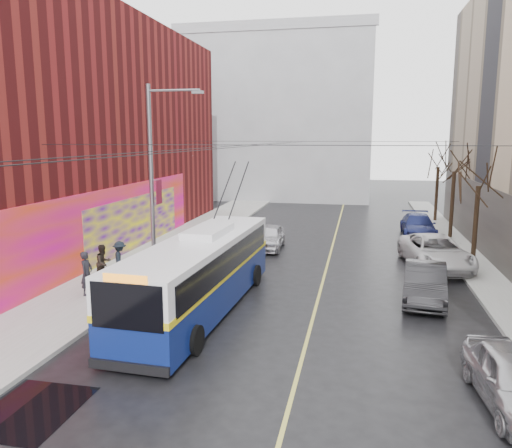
{
  "coord_description": "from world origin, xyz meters",
  "views": [
    {
      "loc": [
        3.05,
        -11.31,
        6.68
      ],
      "look_at": [
        -1.62,
        11.0,
        2.7
      ],
      "focal_mm": 35.0,
      "sensor_mm": 36.0,
      "label": 1
    }
  ],
  "objects_px": {
    "parked_car_c": "(436,252)",
    "pedestrian_b": "(103,263)",
    "pedestrian_a": "(87,273)",
    "parked_car_d": "(418,226)",
    "parked_car_b": "(425,283)",
    "following_car": "(269,237)",
    "pedestrian_c": "(120,259)",
    "streetlight_pole": "(155,178)",
    "tree_far": "(439,157)",
    "tree_near": "(480,171)",
    "trolleybus": "(200,272)",
    "tree_mid": "(455,159)"
  },
  "relations": [
    {
      "from": "tree_near",
      "to": "pedestrian_a",
      "type": "bearing_deg",
      "value": -151.88
    },
    {
      "from": "pedestrian_a",
      "to": "parked_car_d",
      "type": "bearing_deg",
      "value": -44.21
    },
    {
      "from": "trolleybus",
      "to": "parked_car_d",
      "type": "xyz_separation_m",
      "value": [
        9.85,
        17.04,
        -0.78
      ]
    },
    {
      "from": "parked_car_b",
      "to": "streetlight_pole",
      "type": "bearing_deg",
      "value": -176.57
    },
    {
      "from": "tree_near",
      "to": "tree_mid",
      "type": "height_order",
      "value": "tree_mid"
    },
    {
      "from": "parked_car_b",
      "to": "tree_far",
      "type": "bearing_deg",
      "value": 87.38
    },
    {
      "from": "parked_car_c",
      "to": "streetlight_pole",
      "type": "bearing_deg",
      "value": -167.86
    },
    {
      "from": "trolleybus",
      "to": "parked_car_d",
      "type": "bearing_deg",
      "value": 62.51
    },
    {
      "from": "tree_mid",
      "to": "pedestrian_a",
      "type": "bearing_deg",
      "value": -136.58
    },
    {
      "from": "streetlight_pole",
      "to": "tree_mid",
      "type": "xyz_separation_m",
      "value": [
        15.14,
        13.0,
        0.41
      ]
    },
    {
      "from": "tree_mid",
      "to": "following_car",
      "type": "xyz_separation_m",
      "value": [
        -11.25,
        -5.23,
        -4.53
      ]
    },
    {
      "from": "parked_car_d",
      "to": "tree_mid",
      "type": "bearing_deg",
      "value": -13.35
    },
    {
      "from": "tree_mid",
      "to": "pedestrian_c",
      "type": "height_order",
      "value": "tree_mid"
    },
    {
      "from": "pedestrian_a",
      "to": "tree_far",
      "type": "bearing_deg",
      "value": -38.41
    },
    {
      "from": "following_car",
      "to": "pedestrian_c",
      "type": "distance_m",
      "value": 9.8
    },
    {
      "from": "streetlight_pole",
      "to": "pedestrian_a",
      "type": "xyz_separation_m",
      "value": [
        -1.85,
        -3.08,
        -3.77
      ]
    },
    {
      "from": "parked_car_c",
      "to": "pedestrian_a",
      "type": "height_order",
      "value": "pedestrian_a"
    },
    {
      "from": "tree_far",
      "to": "parked_car_d",
      "type": "relative_size",
      "value": 1.26
    },
    {
      "from": "trolleybus",
      "to": "pedestrian_a",
      "type": "bearing_deg",
      "value": 177.1
    },
    {
      "from": "streetlight_pole",
      "to": "pedestrian_c",
      "type": "xyz_separation_m",
      "value": [
        -1.8,
        -0.21,
        -3.85
      ]
    },
    {
      "from": "pedestrian_b",
      "to": "tree_near",
      "type": "bearing_deg",
      "value": -47.97
    },
    {
      "from": "parked_car_b",
      "to": "parked_car_c",
      "type": "distance_m",
      "value": 5.92
    },
    {
      "from": "following_car",
      "to": "pedestrian_c",
      "type": "bearing_deg",
      "value": -127.1
    },
    {
      "from": "parked_car_b",
      "to": "parked_car_d",
      "type": "height_order",
      "value": "parked_car_b"
    },
    {
      "from": "trolleybus",
      "to": "parked_car_c",
      "type": "bearing_deg",
      "value": 44.25
    },
    {
      "from": "tree_far",
      "to": "following_car",
      "type": "height_order",
      "value": "tree_far"
    },
    {
      "from": "tree_near",
      "to": "parked_car_d",
      "type": "bearing_deg",
      "value": 104.97
    },
    {
      "from": "pedestrian_b",
      "to": "pedestrian_c",
      "type": "xyz_separation_m",
      "value": [
        0.4,
        0.84,
        -0.0
      ]
    },
    {
      "from": "tree_mid",
      "to": "pedestrian_b",
      "type": "distance_m",
      "value": 22.71
    },
    {
      "from": "tree_far",
      "to": "parked_car_d",
      "type": "height_order",
      "value": "tree_far"
    },
    {
      "from": "parked_car_b",
      "to": "trolleybus",
      "type": "bearing_deg",
      "value": -154.76
    },
    {
      "from": "following_car",
      "to": "tree_mid",
      "type": "bearing_deg",
      "value": 23.28
    },
    {
      "from": "tree_near",
      "to": "trolleybus",
      "type": "xyz_separation_m",
      "value": [
        -11.85,
        -9.56,
        -3.44
      ]
    },
    {
      "from": "trolleybus",
      "to": "pedestrian_b",
      "type": "height_order",
      "value": "trolleybus"
    },
    {
      "from": "tree_near",
      "to": "pedestrian_c",
      "type": "bearing_deg",
      "value": -159.87
    },
    {
      "from": "parked_car_d",
      "to": "following_car",
      "type": "distance_m",
      "value": 10.87
    },
    {
      "from": "tree_far",
      "to": "pedestrian_a",
      "type": "xyz_separation_m",
      "value": [
        -16.98,
        -23.08,
        -4.07
      ]
    },
    {
      "from": "streetlight_pole",
      "to": "parked_car_d",
      "type": "xyz_separation_m",
      "value": [
        13.14,
        13.48,
        -4.09
      ]
    },
    {
      "from": "pedestrian_a",
      "to": "pedestrian_b",
      "type": "bearing_deg",
      "value": 7.76
    },
    {
      "from": "following_car",
      "to": "pedestrian_b",
      "type": "bearing_deg",
      "value": -126.24
    },
    {
      "from": "streetlight_pole",
      "to": "parked_car_c",
      "type": "height_order",
      "value": "streetlight_pole"
    },
    {
      "from": "tree_far",
      "to": "pedestrian_b",
      "type": "xyz_separation_m",
      "value": [
        -17.34,
        -21.04,
        -4.14
      ]
    },
    {
      "from": "trolleybus",
      "to": "following_car",
      "type": "xyz_separation_m",
      "value": [
        0.6,
        11.33,
        -0.81
      ]
    },
    {
      "from": "parked_car_c",
      "to": "pedestrian_a",
      "type": "xyz_separation_m",
      "value": [
        -14.98,
        -8.29,
        0.25
      ]
    },
    {
      "from": "tree_near",
      "to": "pedestrian_b",
      "type": "xyz_separation_m",
      "value": [
        -17.34,
        -7.04,
        -3.98
      ]
    },
    {
      "from": "trolleybus",
      "to": "pedestrian_b",
      "type": "relative_size",
      "value": 6.91
    },
    {
      "from": "tree_near",
      "to": "pedestrian_a",
      "type": "height_order",
      "value": "tree_near"
    },
    {
      "from": "parked_car_c",
      "to": "pedestrian_b",
      "type": "distance_m",
      "value": 16.57
    },
    {
      "from": "streetlight_pole",
      "to": "parked_car_c",
      "type": "relative_size",
      "value": 1.52
    },
    {
      "from": "streetlight_pole",
      "to": "tree_mid",
      "type": "distance_m",
      "value": 19.96
    }
  ]
}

